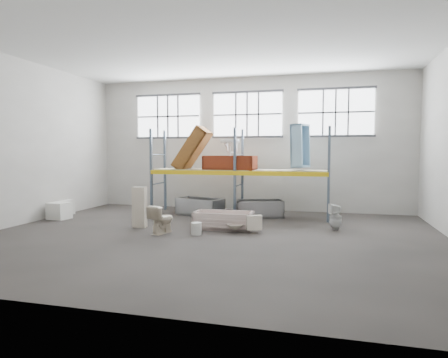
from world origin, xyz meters
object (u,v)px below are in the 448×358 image
(steel_tub_right, at_px, (260,208))
(bathtub_beige, at_px, (223,220))
(bucket, at_px, (196,229))
(carton_near, at_px, (59,211))
(steel_tub_left, at_px, (200,207))
(toilet_white, at_px, (336,217))
(toilet_beige, at_px, (162,219))
(blue_tub_upright, at_px, (300,146))
(rust_tub_flat, at_px, (230,163))
(cistern_tall, at_px, (140,207))

(steel_tub_right, bearing_deg, bathtub_beige, -106.03)
(bathtub_beige, relative_size, bucket, 5.11)
(bucket, height_order, carton_near, carton_near)
(carton_near, bearing_deg, steel_tub_left, 24.23)
(toilet_white, height_order, bucket, toilet_white)
(toilet_beige, bearing_deg, blue_tub_upright, -117.73)
(rust_tub_flat, bearing_deg, bucket, -91.85)
(toilet_beige, relative_size, rust_tub_flat, 0.44)
(cistern_tall, distance_m, blue_tub_upright, 5.55)
(toilet_white, xyz_separation_m, steel_tub_right, (-2.45, 1.66, -0.08))
(blue_tub_upright, bearing_deg, steel_tub_left, -174.26)
(steel_tub_left, distance_m, steel_tub_right, 2.07)
(steel_tub_left, bearing_deg, blue_tub_upright, 5.74)
(bathtub_beige, distance_m, steel_tub_left, 2.55)
(bathtub_beige, xyz_separation_m, cistern_tall, (-2.43, -0.39, 0.35))
(bathtub_beige, xyz_separation_m, toilet_beige, (-1.46, -1.02, 0.14))
(toilet_white, height_order, rust_tub_flat, rust_tub_flat)
(bathtub_beige, bearing_deg, toilet_beige, -147.51)
(toilet_beige, distance_m, steel_tub_left, 3.14)
(bathtub_beige, bearing_deg, steel_tub_left, 121.19)
(cistern_tall, relative_size, toilet_white, 1.59)
(bathtub_beige, height_order, cistern_tall, cistern_tall)
(steel_tub_left, relative_size, steel_tub_right, 1.03)
(blue_tub_upright, bearing_deg, carton_near, -163.58)
(bathtub_beige, distance_m, blue_tub_upright, 3.82)
(bathtub_beige, bearing_deg, steel_tub_right, 71.62)
(steel_tub_right, xyz_separation_m, carton_near, (-6.30, -2.07, -0.02))
(steel_tub_right, bearing_deg, toilet_beige, -122.67)
(cistern_tall, xyz_separation_m, steel_tub_right, (3.09, 2.67, -0.30))
(toilet_white, relative_size, carton_near, 1.17)
(bucket, bearing_deg, toilet_white, 23.93)
(toilet_white, xyz_separation_m, carton_near, (-8.75, -0.41, -0.10))
(toilet_white, relative_size, steel_tub_left, 0.46)
(cistern_tall, relative_size, steel_tub_left, 0.73)
(toilet_white, distance_m, bucket, 3.94)
(steel_tub_left, bearing_deg, toilet_beige, -91.00)
(toilet_white, height_order, blue_tub_upright, blue_tub_upright)
(bucket, bearing_deg, carton_near, 167.04)
(bucket, xyz_separation_m, carton_near, (-5.15, 1.19, 0.11))
(steel_tub_left, height_order, bucket, steel_tub_left)
(bucket, bearing_deg, steel_tub_right, 70.57)
(cistern_tall, relative_size, rust_tub_flat, 0.67)
(steel_tub_right, distance_m, rust_tub_flat, 1.85)
(steel_tub_right, distance_m, bucket, 3.45)
(cistern_tall, bearing_deg, steel_tub_right, 34.56)
(toilet_white, xyz_separation_m, rust_tub_flat, (-3.49, 1.71, 1.45))
(rust_tub_flat, height_order, carton_near, rust_tub_flat)
(toilet_beige, height_order, steel_tub_left, toilet_beige)
(steel_tub_left, distance_m, blue_tub_upright, 4.00)
(cistern_tall, height_order, blue_tub_upright, blue_tub_upright)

